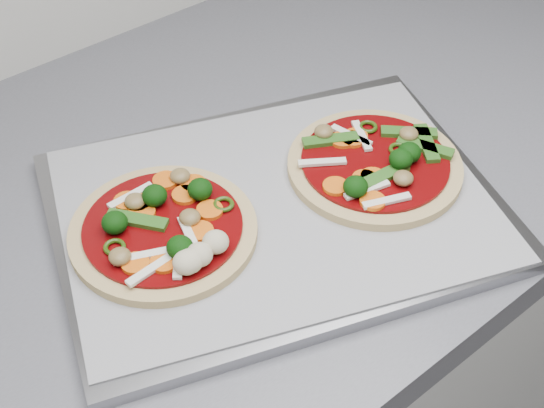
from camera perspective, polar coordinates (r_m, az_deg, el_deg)
baking_tray at (r=0.74m, az=0.28°, el=-0.43°), size 0.50×0.43×0.01m
parchment at (r=0.73m, az=0.28°, el=0.02°), size 0.48×0.42×0.00m
pizza_left at (r=0.70m, az=-8.00°, el=-1.89°), size 0.22×0.22×0.03m
pizza_right at (r=0.77m, az=7.84°, el=3.05°), size 0.25×0.25×0.03m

